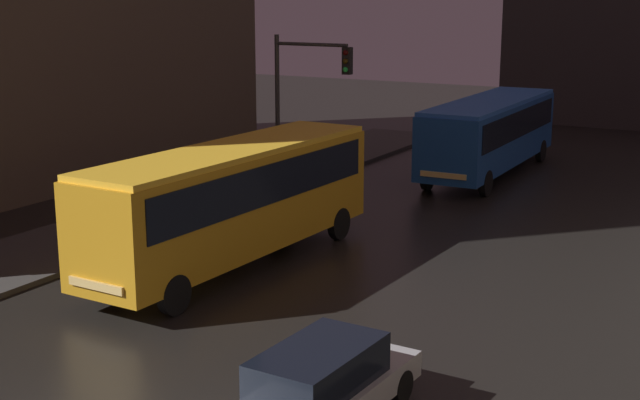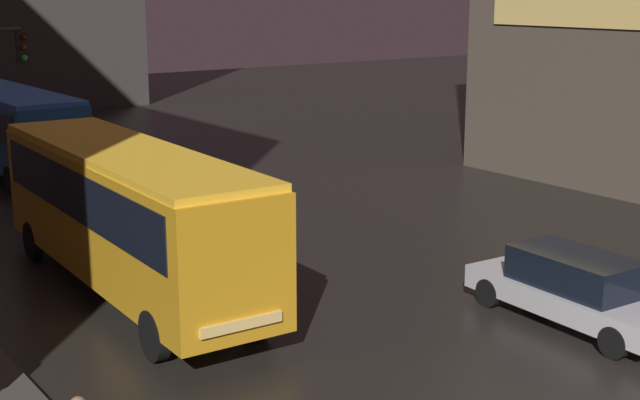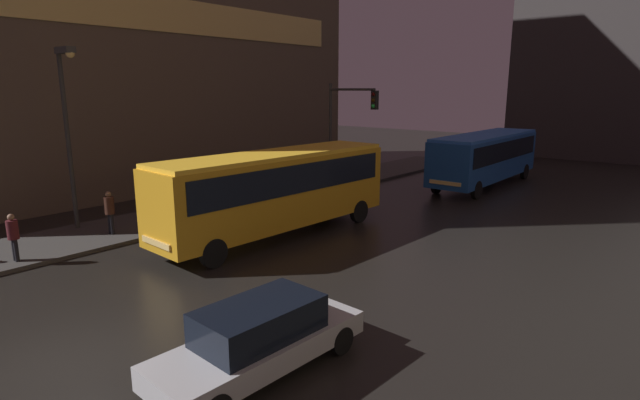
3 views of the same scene
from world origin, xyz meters
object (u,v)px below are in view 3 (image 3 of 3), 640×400
at_px(pedestrian_far, 109,209).
at_px(street_lamp_sidewalk, 68,110).
at_px(bus_far, 486,154).
at_px(car_taxi, 260,337).
at_px(bus_near, 277,185).
at_px(traffic_light_main, 346,123).
at_px(pedestrian_near, 13,234).

bearing_deg(pedestrian_far, street_lamp_sidewalk, -160.43).
height_order(bus_far, car_taxi, bus_far).
bearing_deg(street_lamp_sidewalk, bus_near, 36.62).
relative_size(bus_near, traffic_light_main, 1.76).
relative_size(bus_far, pedestrian_far, 6.23).
relative_size(bus_far, car_taxi, 2.22).
relative_size(pedestrian_near, pedestrian_far, 0.94).
xyz_separation_m(bus_far, traffic_light_main, (-3.73, -9.08, 2.14)).
bearing_deg(street_lamp_sidewalk, pedestrian_near, -53.57).
bearing_deg(bus_far, car_taxi, 100.73).
xyz_separation_m(bus_far, street_lamp_sidewalk, (-8.61, -20.70, 3.03)).
relative_size(bus_far, pedestrian_near, 6.62).
height_order(bus_far, traffic_light_main, traffic_light_main).
xyz_separation_m(car_taxi, pedestrian_near, (-11.03, -0.93, 0.33)).
bearing_deg(pedestrian_near, traffic_light_main, 103.89).
bearing_deg(bus_far, street_lamp_sidewalk, 66.39).
distance_m(car_taxi, street_lamp_sidewalk, 14.22).
height_order(traffic_light_main, street_lamp_sidewalk, street_lamp_sidewalk).
height_order(pedestrian_far, street_lamp_sidewalk, street_lamp_sidewalk).
distance_m(car_taxi, pedestrian_far, 11.98).
bearing_deg(traffic_light_main, pedestrian_far, -105.76).
bearing_deg(pedestrian_far, car_taxi, -8.75).
xyz_separation_m(car_taxi, street_lamp_sidewalk, (-13.39, 2.28, 4.22)).
height_order(bus_near, street_lamp_sidewalk, street_lamp_sidewalk).
relative_size(pedestrian_far, street_lamp_sidewalk, 0.24).
xyz_separation_m(bus_near, traffic_light_main, (-1.75, 6.69, 2.01)).
bearing_deg(pedestrian_near, bus_far, 98.88).
bearing_deg(pedestrian_far, bus_near, 46.81).
xyz_separation_m(car_taxi, traffic_light_main, (-8.51, 13.90, 3.33)).
relative_size(bus_far, street_lamp_sidewalk, 1.49).
height_order(car_taxi, street_lamp_sidewalk, street_lamp_sidewalk).
bearing_deg(street_lamp_sidewalk, traffic_light_main, 67.22).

